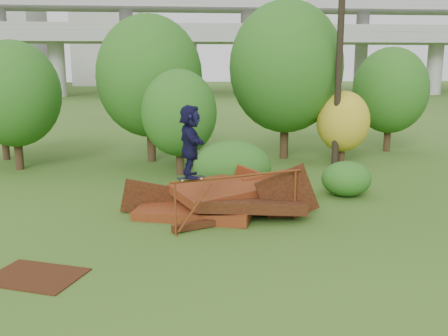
{
  "coord_description": "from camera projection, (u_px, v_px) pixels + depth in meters",
  "views": [
    {
      "loc": [
        -2.1,
        -11.26,
        4.37
      ],
      "look_at": [
        -0.8,
        2.0,
        1.6
      ],
      "focal_mm": 40.0,
      "sensor_mm": 36.0,
      "label": 1
    }
  ],
  "objects": [
    {
      "name": "ground",
      "position": [
        265.0,
        249.0,
        12.06
      ],
      "size": [
        240.0,
        240.0,
        0.0
      ],
      "primitive_type": "plane",
      "color": "#2D5116",
      "rests_on": "ground"
    },
    {
      "name": "scrap_pile",
      "position": [
        221.0,
        201.0,
        14.76
      ],
      "size": [
        5.86,
        3.35,
        1.94
      ],
      "color": "#4F180E",
      "rests_on": "ground"
    },
    {
      "name": "grind_rail",
      "position": [
        239.0,
        186.0,
        13.43
      ],
      "size": [
        3.72,
        1.32,
        1.46
      ],
      "color": "#682E10",
      "rests_on": "ground"
    },
    {
      "name": "skateboard",
      "position": [
        191.0,
        177.0,
        12.8
      ],
      "size": [
        0.75,
        0.42,
        0.08
      ],
      "rotation": [
        0.0,
        0.0,
        0.33
      ],
      "color": "black",
      "rests_on": "grind_rail"
    },
    {
      "name": "skater",
      "position": [
        190.0,
        141.0,
        12.61
      ],
      "size": [
        0.64,
        1.74,
        1.85
      ],
      "primitive_type": "imported",
      "rotation": [
        0.0,
        0.0,
        1.62
      ],
      "color": "black",
      "rests_on": "skateboard"
    },
    {
      "name": "flat_plate",
      "position": [
        36.0,
        276.0,
        10.46
      ],
      "size": [
        2.24,
        1.95,
        0.03
      ],
      "primitive_type": "cube",
      "rotation": [
        0.0,
        0.0,
        -0.38
      ],
      "color": "#3A1B0C",
      "rests_on": "ground"
    },
    {
      "name": "tree_0",
      "position": [
        14.0,
        94.0,
        20.54
      ],
      "size": [
        3.81,
        3.81,
        5.38
      ],
      "color": "black",
      "rests_on": "ground"
    },
    {
      "name": "tree_1",
      "position": [
        149.0,
        76.0,
        22.23
      ],
      "size": [
        4.72,
        4.72,
        6.57
      ],
      "color": "black",
      "rests_on": "ground"
    },
    {
      "name": "tree_2",
      "position": [
        179.0,
        113.0,
        19.68
      ],
      "size": [
        2.99,
        2.99,
        4.22
      ],
      "color": "black",
      "rests_on": "ground"
    },
    {
      "name": "tree_3",
      "position": [
        286.0,
        67.0,
        22.89
      ],
      "size": [
        5.23,
        5.23,
        7.26
      ],
      "color": "black",
      "rests_on": "ground"
    },
    {
      "name": "tree_4",
      "position": [
        343.0,
        121.0,
        22.18
      ],
      "size": [
        2.35,
        2.35,
        3.25
      ],
      "color": "black",
      "rests_on": "ground"
    },
    {
      "name": "tree_5",
      "position": [
        390.0,
        91.0,
        25.01
      ],
      "size": [
        3.73,
        3.73,
        5.24
      ],
      "color": "black",
      "rests_on": "ground"
    },
    {
      "name": "tree_6",
      "position": [
        2.0,
        104.0,
        22.86
      ],
      "size": [
        3.17,
        3.17,
        4.42
      ],
      "color": "black",
      "rests_on": "ground"
    },
    {
      "name": "shrub_left",
      "position": [
        232.0,
        168.0,
        16.99
      ],
      "size": [
        2.67,
        2.46,
        1.85
      ],
      "primitive_type": "ellipsoid",
      "color": "#205416",
      "rests_on": "ground"
    },
    {
      "name": "shrub_right",
      "position": [
        346.0,
        179.0,
        16.81
      ],
      "size": [
        1.67,
        1.53,
        1.19
      ],
      "primitive_type": "ellipsoid",
      "color": "#205416",
      "rests_on": "ground"
    },
    {
      "name": "utility_pole",
      "position": [
        340.0,
        48.0,
        20.84
      ],
      "size": [
        1.4,
        0.28,
        9.95
      ],
      "color": "black",
      "rests_on": "ground"
    },
    {
      "name": "freeway_overpass",
      "position": [
        188.0,
        22.0,
        71.26
      ],
      "size": [
        160.0,
        15.0,
        13.7
      ],
      "color": "gray",
      "rests_on": "ground"
    },
    {
      "name": "building_right",
      "position": [
        108.0,
        19.0,
        107.06
      ],
      "size": [
        14.0,
        14.0,
        28.0
      ],
      "primitive_type": "cube",
      "color": "#9E9E99",
      "rests_on": "ground"
    }
  ]
}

